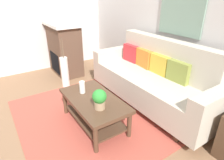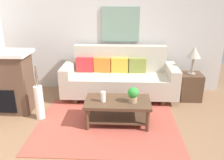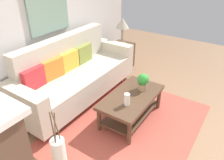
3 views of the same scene
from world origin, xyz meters
name	(u,v)px [view 2 (image 2 of 3)]	position (x,y,z in m)	size (l,w,h in m)	color
ground_plane	(105,142)	(0.00, 0.00, 0.00)	(8.93, 8.93, 0.00)	#8C6647
wall_back	(112,31)	(0.00, 2.22, 1.35)	(4.93, 0.10, 2.70)	silver
area_rug	(107,124)	(0.00, 0.50, 0.01)	(2.38, 1.84, 0.01)	#B24C3D
couch	(120,78)	(0.19, 1.69, 0.43)	(2.37, 0.84, 1.08)	beige
throw_pillow_crimson	(85,65)	(-0.56, 1.81, 0.68)	(0.36, 0.12, 0.32)	red
throw_pillow_orange	(102,65)	(-0.19, 1.81, 0.68)	(0.36, 0.12, 0.32)	orange
throw_pillow_mustard	(120,65)	(0.19, 1.81, 0.68)	(0.36, 0.12, 0.32)	gold
throw_pillow_olive	(137,65)	(0.56, 1.81, 0.68)	(0.36, 0.12, 0.32)	olive
coffee_table	(118,107)	(0.18, 0.57, 0.31)	(1.10, 0.60, 0.43)	#513826
tabletop_vase	(103,97)	(-0.06, 0.52, 0.52)	(0.08, 0.08, 0.18)	white
potted_plant_tabletop	(133,94)	(0.43, 0.52, 0.57)	(0.18, 0.18, 0.26)	tan
side_table	(190,86)	(1.67, 1.66, 0.28)	(0.44, 0.44, 0.56)	#513826
table_lamp	(194,53)	(1.67, 1.66, 0.99)	(0.28, 0.28, 0.57)	gray
fireplace	(5,82)	(-1.91, 0.95, 0.59)	(1.02, 0.58, 1.16)	brown
floor_vase	(39,103)	(-1.21, 0.67, 0.31)	(0.15, 0.15, 0.62)	white
floor_vase_branch_a	(37,76)	(-1.19, 0.67, 0.80)	(0.01, 0.01, 0.36)	brown
floor_vase_branch_b	(36,76)	(-1.22, 0.68, 0.80)	(0.01, 0.01, 0.36)	brown
floor_vase_branch_c	(35,77)	(-1.22, 0.65, 0.80)	(0.01, 0.01, 0.36)	brown
framed_painting	(120,24)	(0.19, 2.15, 1.49)	(0.81, 0.03, 0.74)	gray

